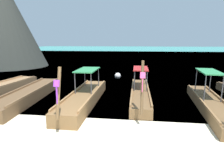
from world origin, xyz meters
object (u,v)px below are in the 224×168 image
object	(u,v)px
longtail_boat_violet_ribbon	(84,97)
karst_rock	(5,26)
longtail_boat_pink_ribbon	(140,93)
longtail_boat_blue_ribbon	(29,95)
longtail_boat_yellow_ribbon	(211,104)
mooring_buoy_near	(118,76)

from	to	relation	value
longtail_boat_violet_ribbon	karst_rock	xyz separation A→B (m)	(-14.31, 14.12, 4.97)
longtail_boat_violet_ribbon	karst_rock	distance (m)	20.71
longtail_boat_violet_ribbon	longtail_boat_pink_ribbon	world-z (taller)	longtail_boat_pink_ribbon
longtail_boat_blue_ribbon	karst_rock	xyz separation A→B (m)	(-10.97, 13.86, 5.01)
longtail_boat_yellow_ribbon	mooring_buoy_near	world-z (taller)	longtail_boat_yellow_ribbon
longtail_boat_violet_ribbon	longtail_boat_pink_ribbon	xyz separation A→B (m)	(3.02, 1.30, -0.03)
longtail_boat_pink_ribbon	longtail_boat_yellow_ribbon	world-z (taller)	longtail_boat_pink_ribbon
longtail_boat_blue_ribbon	longtail_boat_yellow_ribbon	size ratio (longest dim) A/B	1.02
longtail_boat_blue_ribbon	longtail_boat_violet_ribbon	distance (m)	3.36
longtail_boat_pink_ribbon	karst_rock	distance (m)	22.13
longtail_boat_blue_ribbon	mooring_buoy_near	xyz separation A→B (m)	(4.47, 6.94, -0.04)
longtail_boat_yellow_ribbon	karst_rock	world-z (taller)	karst_rock
mooring_buoy_near	longtail_boat_violet_ribbon	bearing A→B (deg)	-98.90
mooring_buoy_near	longtail_boat_pink_ribbon	bearing A→B (deg)	-72.21
longtail_boat_violet_ribbon	longtail_boat_pink_ribbon	distance (m)	3.29
longtail_boat_pink_ribbon	mooring_buoy_near	bearing A→B (deg)	107.79
karst_rock	mooring_buoy_near	bearing A→B (deg)	-24.15
longtail_boat_blue_ribbon	longtail_boat_pink_ribbon	world-z (taller)	longtail_boat_blue_ribbon
longtail_boat_pink_ribbon	mooring_buoy_near	world-z (taller)	longtail_boat_pink_ribbon
longtail_boat_pink_ribbon	karst_rock	bearing A→B (deg)	143.51
mooring_buoy_near	karst_rock	bearing A→B (deg)	155.85
longtail_boat_violet_ribbon	mooring_buoy_near	xyz separation A→B (m)	(1.13, 7.20, -0.08)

